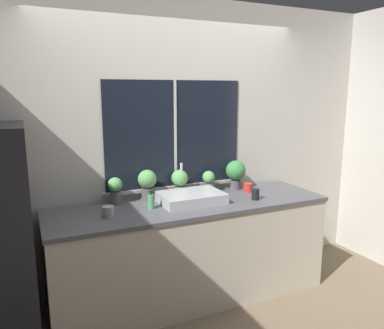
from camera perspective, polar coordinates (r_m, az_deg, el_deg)
ground_plane at (r=3.41m, az=2.41°, el=-22.03°), size 14.00×14.00×0.00m
wall_back at (r=3.57m, az=-2.79°, el=2.85°), size 8.00×0.09×2.70m
wall_right at (r=5.35m, az=16.32°, el=5.23°), size 0.06×7.00×2.70m
counter at (r=3.46m, az=-0.10°, el=-13.04°), size 2.48×0.70×0.89m
sink at (r=3.32m, az=-0.13°, el=-5.04°), size 0.55×0.44×0.32m
potted_plant_far_left at (r=3.33m, az=-11.62°, el=-3.66°), size 0.13×0.13×0.24m
potted_plant_left at (r=3.39m, az=-6.84°, el=-2.70°), size 0.17×0.17×0.28m
potted_plant_center at (r=3.50m, az=-1.85°, el=-2.53°), size 0.16×0.16×0.25m
potted_plant_right at (r=3.63m, az=2.54°, el=-2.63°), size 0.12×0.12×0.21m
potted_plant_far_right at (r=3.76m, az=6.66°, el=-1.13°), size 0.20×0.20×0.29m
soap_bottle at (r=3.16m, az=-6.28°, el=-5.57°), size 0.05×0.05×0.16m
mug_grey at (r=3.03m, az=-12.64°, el=-7.02°), size 0.09×0.09×0.09m
mug_black at (r=3.46m, az=9.65°, el=-4.49°), size 0.07×0.07×0.10m
mug_red at (r=3.71m, az=8.54°, el=-3.49°), size 0.09×0.09×0.08m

